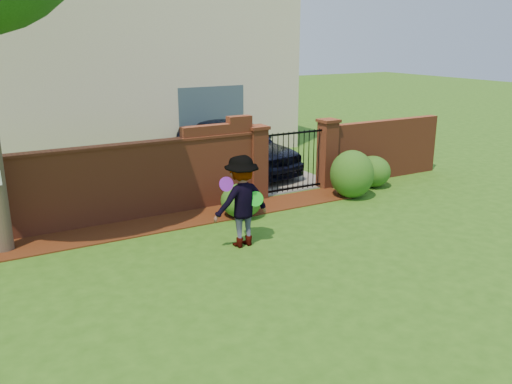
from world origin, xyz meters
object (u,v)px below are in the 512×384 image
car (242,147)px  frisbee_purple (226,184)px  man (242,202)px  frisbee_green (256,199)px

car → frisbee_purple: size_ratio=16.83×
car → man: bearing=-126.4°
car → frisbee_green: 5.91m
man → frisbee_purple: 0.53m
car → frisbee_purple: (-3.11, -5.20, 0.51)m
car → man: 5.88m
man → frisbee_purple: size_ratio=6.49×
car → frisbee_purple: car is taller
frisbee_green → man: bearing=146.0°
car → man: (-2.76, -5.19, 0.11)m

